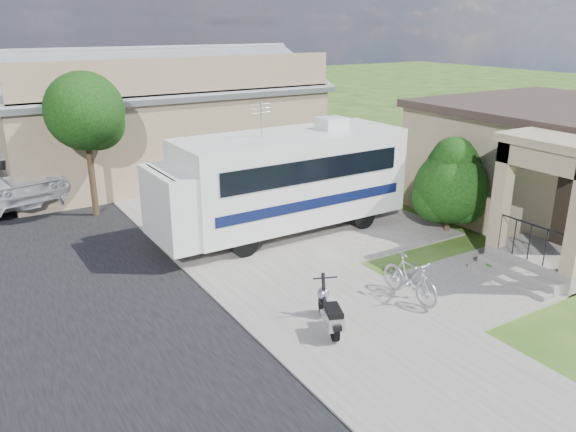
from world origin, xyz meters
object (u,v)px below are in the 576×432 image
scooter (330,313)px  garden_hose (493,267)px  motorhome (283,179)px  shrub (451,183)px  bicycle (410,280)px

scooter → garden_hose: size_ratio=3.59×
motorhome → scooter: motorhome is taller
shrub → bicycle: shrub is taller
motorhome → shrub: motorhome is taller
shrub → garden_hose: shrub is taller
garden_hose → bicycle: bearing=-178.1°
motorhome → garden_hose: (3.11, -5.11, -1.56)m
shrub → garden_hose: bearing=-113.6°
motorhome → garden_hose: motorhome is taller
motorhome → scooter: 5.92m
motorhome → shrub: size_ratio=2.64×
motorhome → shrub: 4.93m
motorhome → shrub: bearing=-30.6°
garden_hose → scooter: bearing=-177.0°
scooter → shrub: bearing=46.4°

